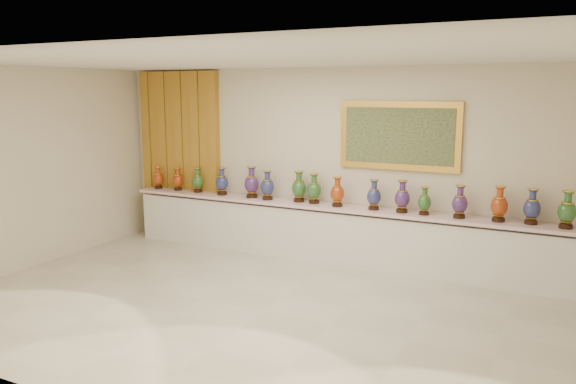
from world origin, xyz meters
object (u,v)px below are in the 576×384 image
at_px(vase_0, 158,179).
at_px(vase_2, 198,181).
at_px(vase_1, 178,180).
at_px(counter, 334,234).

relative_size(vase_0, vase_2, 0.93).
height_order(vase_0, vase_1, vase_1).
bearing_deg(counter, vase_1, 179.96).
distance_m(counter, vase_1, 3.05).
relative_size(vase_0, vase_1, 0.99).
height_order(counter, vase_0, vase_0).
xyz_separation_m(counter, vase_0, (-3.40, -0.02, 0.64)).
distance_m(vase_0, vase_1, 0.42).
bearing_deg(counter, vase_2, -179.98).
bearing_deg(vase_0, vase_2, 1.12).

